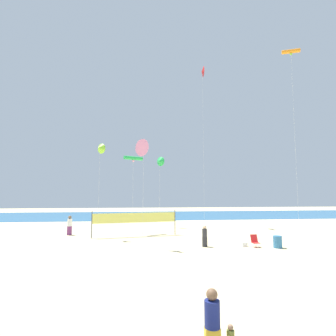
{
  "coord_description": "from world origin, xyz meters",
  "views": [
    {
      "loc": [
        -2.35,
        -15.16,
        4.0
      ],
      "look_at": [
        0.21,
        8.19,
        6.25
      ],
      "focal_mm": 28.37,
      "sensor_mm": 36.0,
      "label": 1
    }
  ],
  "objects_px": {
    "mother_figure": "(212,322)",
    "volleyball_net": "(135,219)",
    "beach_handbag": "(245,244)",
    "kite_lime_delta": "(100,148)",
    "beachgoer_charcoal_shirt": "(205,235)",
    "kite_red_delta": "(202,72)",
    "folding_beach_chair": "(255,241)",
    "kite_green_delta": "(160,161)",
    "kite_green_tube": "(133,158)",
    "beachgoer_white_shirt": "(70,225)",
    "trash_barrel": "(278,242)",
    "kite_pink_delta": "(144,148)",
    "kite_orange_tube": "(291,52)"
  },
  "relations": [
    {
      "from": "kite_orange_tube",
      "to": "mother_figure",
      "type": "bearing_deg",
      "value": -127.11
    },
    {
      "from": "beach_handbag",
      "to": "kite_lime_delta",
      "type": "bearing_deg",
      "value": 157.48
    },
    {
      "from": "beach_handbag",
      "to": "kite_green_delta",
      "type": "bearing_deg",
      "value": 113.44
    },
    {
      "from": "kite_orange_tube",
      "to": "kite_pink_delta",
      "type": "relative_size",
      "value": 2.35
    },
    {
      "from": "mother_figure",
      "to": "beach_handbag",
      "type": "bearing_deg",
      "value": 52.16
    },
    {
      "from": "kite_orange_tube",
      "to": "kite_green_tube",
      "type": "distance_m",
      "value": 20.14
    },
    {
      "from": "kite_green_tube",
      "to": "volleyball_net",
      "type": "bearing_deg",
      "value": -82.71
    },
    {
      "from": "beachgoer_white_shirt",
      "to": "kite_green_delta",
      "type": "xyz_separation_m",
      "value": [
        9.15,
        5.47,
        6.95
      ]
    },
    {
      "from": "folding_beach_chair",
      "to": "kite_red_delta",
      "type": "xyz_separation_m",
      "value": [
        -0.44,
        13.78,
        19.69
      ]
    },
    {
      "from": "kite_pink_delta",
      "to": "kite_green_delta",
      "type": "xyz_separation_m",
      "value": [
        2.19,
        12.07,
        0.44
      ]
    },
    {
      "from": "kite_green_delta",
      "to": "kite_lime_delta",
      "type": "bearing_deg",
      "value": -127.99
    },
    {
      "from": "trash_barrel",
      "to": "volleyball_net",
      "type": "bearing_deg",
      "value": 148.7
    },
    {
      "from": "folding_beach_chair",
      "to": "kite_green_delta",
      "type": "distance_m",
      "value": 16.13
    },
    {
      "from": "folding_beach_chair",
      "to": "kite_green_delta",
      "type": "relative_size",
      "value": 0.1
    },
    {
      "from": "trash_barrel",
      "to": "kite_pink_delta",
      "type": "xyz_separation_m",
      "value": [
        -9.9,
        1.35,
        7.06
      ]
    },
    {
      "from": "kite_orange_tube",
      "to": "kite_green_delta",
      "type": "relative_size",
      "value": 2.25
    },
    {
      "from": "beachgoer_white_shirt",
      "to": "beach_handbag",
      "type": "bearing_deg",
      "value": 27.02
    },
    {
      "from": "beachgoer_white_shirt",
      "to": "kite_green_delta",
      "type": "bearing_deg",
      "value": 84.02
    },
    {
      "from": "folding_beach_chair",
      "to": "kite_lime_delta",
      "type": "height_order",
      "value": "kite_lime_delta"
    },
    {
      "from": "folding_beach_chair",
      "to": "kite_pink_delta",
      "type": "distance_m",
      "value": 10.99
    },
    {
      "from": "beachgoer_charcoal_shirt",
      "to": "kite_lime_delta",
      "type": "relative_size",
      "value": 0.19
    },
    {
      "from": "volleyball_net",
      "to": "kite_lime_delta",
      "type": "relative_size",
      "value": 0.91
    },
    {
      "from": "mother_figure",
      "to": "volleyball_net",
      "type": "distance_m",
      "value": 18.92
    },
    {
      "from": "kite_pink_delta",
      "to": "kite_green_tube",
      "type": "xyz_separation_m",
      "value": [
        -0.94,
        7.38,
        0.15
      ]
    },
    {
      "from": "trash_barrel",
      "to": "kite_orange_tube",
      "type": "height_order",
      "value": "kite_orange_tube"
    },
    {
      "from": "kite_pink_delta",
      "to": "kite_orange_tube",
      "type": "bearing_deg",
      "value": 17.4
    },
    {
      "from": "kite_lime_delta",
      "to": "beachgoer_charcoal_shirt",
      "type": "bearing_deg",
      "value": -27.99
    },
    {
      "from": "kite_lime_delta",
      "to": "beach_handbag",
      "type": "bearing_deg",
      "value": -22.52
    },
    {
      "from": "folding_beach_chair",
      "to": "kite_lime_delta",
      "type": "bearing_deg",
      "value": -163.48
    },
    {
      "from": "beachgoer_white_shirt",
      "to": "kite_red_delta",
      "type": "xyz_separation_m",
      "value": [
        14.92,
        6.38,
        19.17
      ]
    },
    {
      "from": "mother_figure",
      "to": "kite_pink_delta",
      "type": "xyz_separation_m",
      "value": [
        -1.49,
        13.73,
        6.61
      ]
    },
    {
      "from": "beach_handbag",
      "to": "kite_red_delta",
      "type": "distance_m",
      "value": 24.17
    },
    {
      "from": "kite_green_delta",
      "to": "folding_beach_chair",
      "type": "bearing_deg",
      "value": -64.24
    },
    {
      "from": "folding_beach_chair",
      "to": "mother_figure",
      "type": "bearing_deg",
      "value": -79.43
    },
    {
      "from": "volleyball_net",
      "to": "kite_orange_tube",
      "type": "relative_size",
      "value": 0.41
    },
    {
      "from": "kite_green_tube",
      "to": "kite_red_delta",
      "type": "bearing_deg",
      "value": 32.2
    },
    {
      "from": "beachgoer_charcoal_shirt",
      "to": "kite_green_delta",
      "type": "height_order",
      "value": "kite_green_delta"
    },
    {
      "from": "volleyball_net",
      "to": "kite_orange_tube",
      "type": "distance_m",
      "value": 23.69
    },
    {
      "from": "kite_lime_delta",
      "to": "mother_figure",
      "type": "bearing_deg",
      "value": -73.22
    },
    {
      "from": "beachgoer_charcoal_shirt",
      "to": "kite_red_delta",
      "type": "xyz_separation_m",
      "value": [
        3.3,
        13.32,
        19.31
      ]
    },
    {
      "from": "beach_handbag",
      "to": "kite_green_tube",
      "type": "relative_size",
      "value": 0.05
    },
    {
      "from": "trash_barrel",
      "to": "kite_green_tube",
      "type": "relative_size",
      "value": 0.11
    },
    {
      "from": "kite_green_tube",
      "to": "beachgoer_white_shirt",
      "type": "bearing_deg",
      "value": -172.69
    },
    {
      "from": "beachgoer_charcoal_shirt",
      "to": "folding_beach_chair",
      "type": "distance_m",
      "value": 3.79
    },
    {
      "from": "beachgoer_white_shirt",
      "to": "volleyball_net",
      "type": "height_order",
      "value": "volleyball_net"
    },
    {
      "from": "mother_figure",
      "to": "kite_green_delta",
      "type": "xyz_separation_m",
      "value": [
        0.71,
        25.8,
        7.05
      ]
    },
    {
      "from": "folding_beach_chair",
      "to": "kite_pink_delta",
      "type": "relative_size",
      "value": 0.11
    },
    {
      "from": "trash_barrel",
      "to": "beach_handbag",
      "type": "distance_m",
      "value": 2.37
    },
    {
      "from": "trash_barrel",
      "to": "kite_red_delta",
      "type": "bearing_deg",
      "value": 97.7
    },
    {
      "from": "beach_handbag",
      "to": "kite_orange_tube",
      "type": "bearing_deg",
      "value": 34.71
    }
  ]
}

